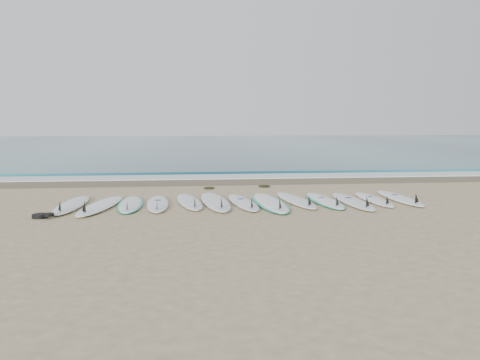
{
  "coord_description": "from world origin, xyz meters",
  "views": [
    {
      "loc": [
        -1.24,
        -10.95,
        1.91
      ],
      "look_at": [
        0.08,
        1.39,
        0.4
      ],
      "focal_mm": 35.0,
      "sensor_mm": 36.0,
      "label": 1
    }
  ],
  "objects": [
    {
      "name": "surfboard_6",
      "position": [
        0.0,
        -0.12,
        0.06
      ],
      "size": [
        0.76,
        2.53,
        0.32
      ],
      "rotation": [
        0.0,
        0.0,
        0.1
      ],
      "color": "silver",
      "rests_on": "ground"
    },
    {
      "name": "surfboard_0",
      "position": [
        -3.97,
        -0.06,
        0.06
      ],
      "size": [
        0.57,
        2.61,
        0.33
      ],
      "rotation": [
        0.0,
        0.0,
        -0.01
      ],
      "color": "white",
      "rests_on": "ground"
    },
    {
      "name": "surfboard_8",
      "position": [
        1.31,
        0.05,
        0.06
      ],
      "size": [
        0.81,
        2.62,
        0.33
      ],
      "rotation": [
        0.0,
        0.0,
        0.11
      ],
      "color": "white",
      "rests_on": "ground"
    },
    {
      "name": "surfboard_5",
      "position": [
        -0.65,
        0.02,
        0.06
      ],
      "size": [
        0.82,
        2.92,
        0.37
      ],
      "rotation": [
        0.0,
        0.0,
        0.08
      ],
      "color": "white",
      "rests_on": "ground"
    },
    {
      "name": "surfboard_11",
      "position": [
        3.25,
        -0.03,
        0.05
      ],
      "size": [
        0.51,
        2.3,
        0.29
      ],
      "rotation": [
        0.0,
        0.0,
        -0.02
      ],
      "color": "white",
      "rests_on": "ground"
    },
    {
      "name": "surfboard_2",
      "position": [
        -2.64,
        -0.04,
        0.04
      ],
      "size": [
        0.68,
        2.4,
        0.3
      ],
      "rotation": [
        0.0,
        0.0,
        0.05
      ],
      "color": "white",
      "rests_on": "ground"
    },
    {
      "name": "seaweed_far",
      "position": [
        0.96,
        2.8,
        0.04
      ],
      "size": [
        0.36,
        0.28,
        0.07
      ],
      "primitive_type": "ellipsoid",
      "color": "black",
      "rests_on": "ground"
    },
    {
      "name": "surfboard_1",
      "position": [
        -3.29,
        -0.25,
        0.06
      ],
      "size": [
        0.97,
        2.78,
        0.35
      ],
      "rotation": [
        0.0,
        0.0,
        -0.15
      ],
      "color": "white",
      "rests_on": "ground"
    },
    {
      "name": "surfboard_4",
      "position": [
        -1.27,
        0.12,
        0.06
      ],
      "size": [
        0.85,
        2.54,
        0.32
      ],
      "rotation": [
        0.0,
        0.0,
        0.13
      ],
      "color": "silver",
      "rests_on": "ground"
    },
    {
      "name": "surfboard_12",
      "position": [
        3.96,
        0.08,
        0.06
      ],
      "size": [
        0.59,
        2.59,
        0.33
      ],
      "rotation": [
        0.0,
        0.0,
        -0.02
      ],
      "color": "white",
      "rests_on": "ground"
    },
    {
      "name": "surfboard_9",
      "position": [
        2.0,
        -0.04,
        0.05
      ],
      "size": [
        0.67,
        2.49,
        0.31
      ],
      "rotation": [
        0.0,
        0.0,
        0.03
      ],
      "color": "white",
      "rests_on": "ground"
    },
    {
      "name": "leash_coil",
      "position": [
        -4.24,
        -1.27,
        0.05
      ],
      "size": [
        0.46,
        0.36,
        0.11
      ],
      "color": "black",
      "rests_on": "ground"
    },
    {
      "name": "surfboard_10",
      "position": [
        2.62,
        -0.27,
        0.06
      ],
      "size": [
        0.55,
        2.65,
        0.34
      ],
      "rotation": [
        0.0,
        0.0,
        -0.0
      ],
      "color": "white",
      "rests_on": "ground"
    },
    {
      "name": "ocean",
      "position": [
        0.0,
        32.5,
        0.01
      ],
      "size": [
        120.0,
        55.0,
        0.03
      ],
      "primitive_type": "cube",
      "color": "#1E5D6A",
      "rests_on": "ground"
    },
    {
      "name": "foam_band",
      "position": [
        0.0,
        5.5,
        0.02
      ],
      "size": [
        120.0,
        1.4,
        0.04
      ],
      "primitive_type": "cube",
      "color": "silver",
      "rests_on": "ground"
    },
    {
      "name": "surfboard_7",
      "position": [
        0.63,
        -0.22,
        0.05
      ],
      "size": [
        0.78,
        2.87,
        0.36
      ],
      "rotation": [
        0.0,
        0.0,
        0.03
      ],
      "color": "white",
      "rests_on": "ground"
    },
    {
      "name": "ground",
      "position": [
        0.0,
        0.0,
        0.0
      ],
      "size": [
        120.0,
        120.0,
        0.0
      ],
      "primitive_type": "plane",
      "color": "tan"
    },
    {
      "name": "wet_sand_band",
      "position": [
        0.0,
        4.1,
        0.01
      ],
      "size": [
        120.0,
        1.8,
        0.01
      ],
      "primitive_type": "cube",
      "color": "brown",
      "rests_on": "ground"
    },
    {
      "name": "seaweed_near",
      "position": [
        -0.7,
        2.58,
        0.03
      ],
      "size": [
        0.33,
        0.26,
        0.06
      ],
      "primitive_type": "ellipsoid",
      "color": "black",
      "rests_on": "ground"
    },
    {
      "name": "surfboard_3",
      "position": [
        -2.01,
        -0.08,
        0.05
      ],
      "size": [
        0.62,
        2.43,
        0.31
      ],
      "rotation": [
        0.0,
        0.0,
        0.05
      ],
      "color": "white",
      "rests_on": "ground"
    },
    {
      "name": "wave_crest",
      "position": [
        0.0,
        7.0,
        0.05
      ],
      "size": [
        120.0,
        1.0,
        0.1
      ],
      "primitive_type": "cube",
      "color": "#1E5D6A",
      "rests_on": "ground"
    }
  ]
}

